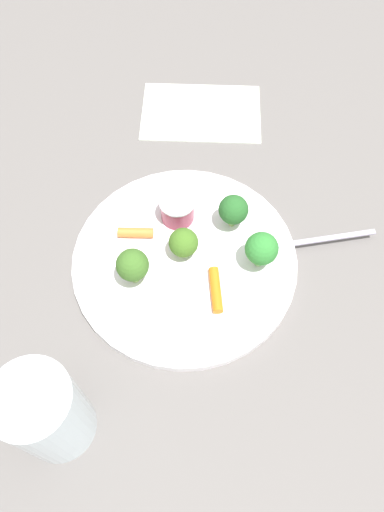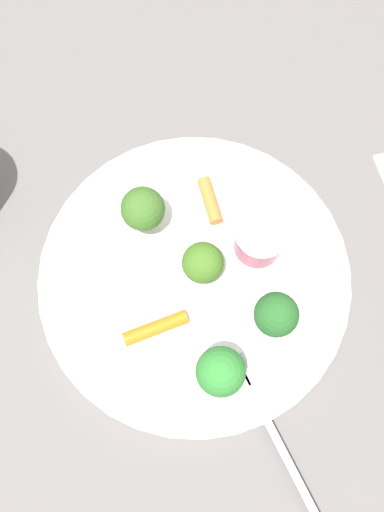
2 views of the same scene
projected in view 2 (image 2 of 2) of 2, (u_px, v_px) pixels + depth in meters
The scene contains 10 objects.
ground_plane at pixel (194, 278), 0.51m from camera, with size 2.40×2.40×0.00m, color #5E5A58.
plate at pixel (194, 277), 0.50m from camera, with size 0.29×0.29×0.01m, color white.
sauce_cup at pixel (258, 238), 0.49m from camera, with size 0.05×0.05×0.04m.
broccoli_floret_0 at pixel (221, 372), 0.44m from camera, with size 0.04×0.04×0.06m.
broccoli_floret_1 at pixel (204, 265), 0.47m from camera, with size 0.04×0.04×0.04m.
broccoli_floret_2 at pixel (143, 209), 0.48m from camera, with size 0.04×0.04×0.06m.
broccoli_floret_3 at pixel (276, 315), 0.45m from camera, with size 0.04×0.04×0.05m.
carrot_stick_0 at pixel (156, 328), 0.48m from camera, with size 0.01×0.01×0.06m, color orange.
carrot_stick_1 at pixel (210, 201), 0.51m from camera, with size 0.01×0.01×0.05m, color orange.
fork at pixel (282, 444), 0.45m from camera, with size 0.17×0.01×0.00m.
Camera 2 is at (0.12, -0.06, 0.49)m, focal length 38.23 mm.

